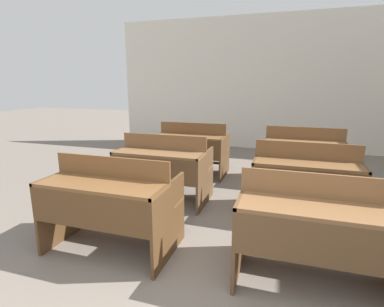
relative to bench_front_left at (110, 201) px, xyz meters
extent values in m
cube|color=white|center=(1.02, 5.07, 1.05)|extent=(7.30, 0.06, 3.06)
cube|color=#53361D|center=(-0.57, 0.04, -0.13)|extent=(0.03, 0.74, 0.70)
cube|color=#53361D|center=(0.57, 0.04, -0.13)|extent=(0.03, 0.74, 0.70)
cube|color=brown|center=(0.00, -0.14, 0.21)|extent=(1.16, 0.39, 0.03)
cube|color=#53361D|center=(0.00, -0.32, 0.03)|extent=(1.11, 0.02, 0.32)
cube|color=brown|center=(0.00, 0.05, 0.32)|extent=(1.16, 0.02, 0.19)
cube|color=brown|center=(0.00, 0.27, -0.04)|extent=(1.16, 0.27, 0.03)
cube|color=#53361D|center=(0.00, 0.27, -0.32)|extent=(1.11, 0.04, 0.04)
cube|color=brown|center=(1.20, 0.06, -0.13)|extent=(0.03, 0.74, 0.70)
cube|color=brown|center=(1.77, -0.11, 0.21)|extent=(1.16, 0.39, 0.03)
cube|color=brown|center=(1.77, -0.30, 0.03)|extent=(1.11, 0.02, 0.32)
cube|color=brown|center=(1.77, 0.07, 0.32)|extent=(1.16, 0.02, 0.19)
cube|color=brown|center=(1.77, 0.30, -0.04)|extent=(1.16, 0.27, 0.03)
cube|color=brown|center=(1.77, 0.30, -0.32)|extent=(1.11, 0.04, 0.04)
cube|color=brown|center=(-0.58, 1.30, -0.13)|extent=(0.03, 0.74, 0.70)
cube|color=brown|center=(0.55, 1.30, -0.13)|extent=(0.03, 0.74, 0.70)
cube|color=brown|center=(-0.01, 1.13, 0.21)|extent=(1.16, 0.39, 0.03)
cube|color=brown|center=(-0.01, 0.94, 0.03)|extent=(1.11, 0.02, 0.32)
cube|color=brown|center=(-0.01, 1.31, 0.32)|extent=(1.16, 0.02, 0.19)
cube|color=brown|center=(-0.01, 1.54, -0.04)|extent=(1.16, 0.27, 0.03)
cube|color=brown|center=(-0.01, 1.54, -0.32)|extent=(1.11, 0.04, 0.04)
cube|color=brown|center=(1.18, 1.32, -0.13)|extent=(0.03, 0.74, 0.70)
cube|color=brown|center=(2.32, 1.32, -0.13)|extent=(0.03, 0.74, 0.70)
cube|color=brown|center=(1.75, 1.15, 0.21)|extent=(1.16, 0.39, 0.03)
cube|color=brown|center=(1.75, 0.96, 0.03)|extent=(1.11, 0.02, 0.32)
cube|color=brown|center=(1.75, 1.33, 0.32)|extent=(1.16, 0.02, 0.19)
cube|color=brown|center=(1.75, 1.55, -0.04)|extent=(1.16, 0.27, 0.03)
cube|color=brown|center=(1.75, 1.55, -0.32)|extent=(1.11, 0.04, 0.04)
cube|color=brown|center=(-0.59, 2.57, -0.13)|extent=(0.03, 0.74, 0.70)
cube|color=brown|center=(0.54, 2.57, -0.13)|extent=(0.03, 0.74, 0.70)
cube|color=brown|center=(-0.02, 2.40, 0.21)|extent=(1.16, 0.39, 0.03)
cube|color=brown|center=(-0.02, 2.21, 0.03)|extent=(1.11, 0.02, 0.32)
cube|color=brown|center=(-0.02, 2.58, 0.32)|extent=(1.16, 0.02, 0.19)
cube|color=brown|center=(-0.02, 2.81, -0.04)|extent=(1.16, 0.27, 0.03)
cube|color=brown|center=(-0.02, 2.81, -0.32)|extent=(1.11, 0.04, 0.04)
cube|color=brown|center=(1.21, 2.61, -0.13)|extent=(0.03, 0.74, 0.70)
cube|color=brown|center=(2.35, 2.61, -0.13)|extent=(0.03, 0.74, 0.70)
cube|color=brown|center=(1.78, 2.43, 0.21)|extent=(1.16, 0.39, 0.03)
cube|color=brown|center=(1.78, 2.25, 0.03)|extent=(1.11, 0.02, 0.32)
cube|color=brown|center=(1.78, 2.62, 0.32)|extent=(1.16, 0.02, 0.19)
cube|color=brown|center=(1.78, 2.84, -0.04)|extent=(1.16, 0.27, 0.03)
cube|color=brown|center=(1.78, 2.84, -0.32)|extent=(1.11, 0.04, 0.04)
camera|label=1|loc=(1.51, -2.24, 1.06)|focal=28.00mm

